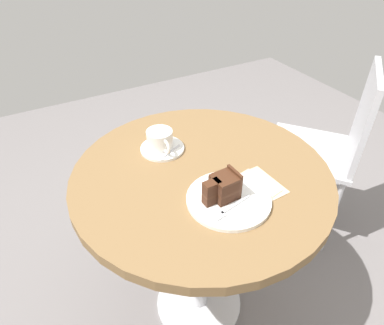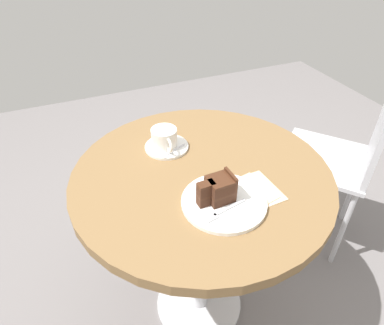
% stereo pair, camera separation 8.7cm
% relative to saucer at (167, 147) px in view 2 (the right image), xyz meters
% --- Properties ---
extents(ground_plane, '(4.40, 4.40, 0.01)m').
position_rel_saucer_xyz_m(ground_plane, '(0.17, 0.06, -0.75)').
color(ground_plane, slate).
rests_on(ground_plane, ground).
extents(cafe_table, '(0.80, 0.80, 0.74)m').
position_rel_saucer_xyz_m(cafe_table, '(0.17, 0.06, -0.12)').
color(cafe_table, brown).
rests_on(cafe_table, ground).
extents(saucer, '(0.15, 0.15, 0.01)m').
position_rel_saucer_xyz_m(saucer, '(0.00, 0.00, 0.00)').
color(saucer, white).
rests_on(saucer, cafe_table).
extents(coffee_cup, '(0.12, 0.09, 0.06)m').
position_rel_saucer_xyz_m(coffee_cup, '(-0.00, -0.01, 0.04)').
color(coffee_cup, white).
rests_on(coffee_cup, saucer).
extents(teaspoon, '(0.05, 0.09, 0.00)m').
position_rel_saucer_xyz_m(teaspoon, '(0.05, -0.00, 0.01)').
color(teaspoon, silver).
rests_on(teaspoon, saucer).
extents(cake_plate, '(0.24, 0.24, 0.01)m').
position_rel_saucer_xyz_m(cake_plate, '(0.31, 0.05, 0.00)').
color(cake_plate, white).
rests_on(cake_plate, cafe_table).
extents(cake_slice, '(0.07, 0.10, 0.08)m').
position_rel_saucer_xyz_m(cake_slice, '(0.30, 0.04, 0.04)').
color(cake_slice, '#422619').
rests_on(cake_slice, cake_plate).
extents(fork, '(0.04, 0.14, 0.00)m').
position_rel_saucer_xyz_m(fork, '(0.35, 0.03, 0.01)').
color(fork, silver).
rests_on(fork, cake_plate).
extents(napkin, '(0.15, 0.17, 0.00)m').
position_rel_saucer_xyz_m(napkin, '(0.30, 0.15, -0.00)').
color(napkin, beige).
rests_on(napkin, cafe_table).
extents(cafe_chair, '(0.53, 0.53, 0.88)m').
position_rel_saucer_xyz_m(cafe_chair, '(0.05, 0.82, -0.21)').
color(cafe_chair, '#BCBCC1').
rests_on(cafe_chair, ground).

